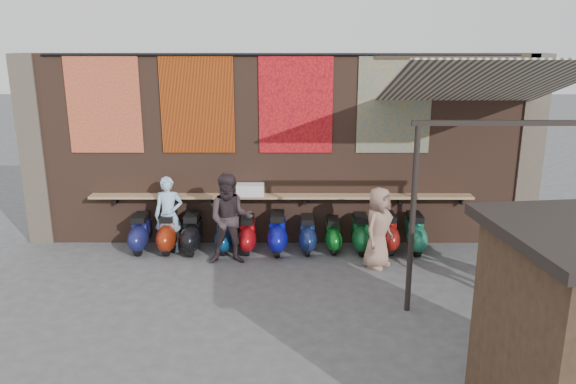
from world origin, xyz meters
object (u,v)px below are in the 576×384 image
object	(u,v)px
scooter_stool_3	(224,235)
scooter_stool_7	(333,235)
shelf_box	(250,190)
scooter_stool_0	(141,233)
scooter_stool_6	(307,235)
diner_right	(230,219)
scooter_stool_9	(388,233)
shopper_navy	(521,254)
scooter_stool_5	(277,233)
scooter_stool_2	(192,233)
scooter_stool_4	(248,235)
scooter_stool_8	(360,234)
scooter_stool_10	(415,234)
scooter_stool_1	(168,233)
diner_left	(169,215)
shopper_tan	(378,228)

from	to	relation	value
scooter_stool_3	scooter_stool_7	world-z (taller)	scooter_stool_3
shelf_box	scooter_stool_0	bearing A→B (deg)	-172.79
scooter_stool_6	diner_right	bearing A→B (deg)	-158.24
scooter_stool_9	shopper_navy	size ratio (longest dim) A/B	0.50
shelf_box	scooter_stool_5	xyz separation A→B (m)	(0.57, -0.34, -0.84)
scooter_stool_2	shopper_navy	distance (m)	6.28
scooter_stool_9	scooter_stool_7	bearing A→B (deg)	179.97
scooter_stool_4	scooter_stool_7	bearing A→B (deg)	1.37
scooter_stool_0	scooter_stool_2	bearing A→B (deg)	-2.20
diner_right	scooter_stool_4	bearing A→B (deg)	61.07
scooter_stool_9	scooter_stool_5	bearing A→B (deg)	-177.83
scooter_stool_3	shopper_navy	size ratio (longest dim) A/B	0.45
scooter_stool_8	shelf_box	bearing A→B (deg)	172.92
scooter_stool_4	diner_right	bearing A→B (deg)	-115.07
scooter_stool_6	scooter_stool_2	bearing A→B (deg)	-179.13
shelf_box	scooter_stool_7	distance (m)	1.96
scooter_stool_4	scooter_stool_10	distance (m)	3.46
scooter_stool_1	scooter_stool_5	xyz separation A→B (m)	(2.26, -0.05, 0.02)
scooter_stool_6	diner_left	xyz separation A→B (m)	(-2.85, -0.01, 0.43)
shelf_box	scooter_stool_10	world-z (taller)	shelf_box
scooter_stool_7	scooter_stool_9	bearing A→B (deg)	-0.03
scooter_stool_8	diner_right	distance (m)	2.74
shopper_tan	scooter_stool_0	bearing A→B (deg)	117.33
scooter_stool_3	shopper_tan	bearing A→B (deg)	-14.73
shopper_tan	shopper_navy	bearing A→B (deg)	-86.71
scooter_stool_7	shopper_navy	distance (m)	3.75
scooter_stool_2	scooter_stool_5	world-z (taller)	scooter_stool_5
scooter_stool_6	shopper_tan	xyz separation A→B (m)	(1.33, -0.80, 0.43)
scooter_stool_1	diner_left	world-z (taller)	diner_left
scooter_stool_7	shopper_navy	world-z (taller)	shopper_navy
shelf_box	shopper_tan	distance (m)	2.78
scooter_stool_3	diner_right	xyz separation A→B (m)	(0.20, -0.61, 0.55)
shelf_box	diner_left	size ratio (longest dim) A/B	0.36
scooter_stool_3	scooter_stool_9	bearing A→B (deg)	0.62
scooter_stool_9	shopper_tan	world-z (taller)	shopper_tan
scooter_stool_2	scooter_stool_10	distance (m)	4.61
scooter_stool_1	diner_left	xyz separation A→B (m)	(0.03, -0.01, 0.40)
scooter_stool_0	scooter_stool_4	world-z (taller)	scooter_stool_0
scooter_stool_5	scooter_stool_7	xyz separation A→B (m)	(1.15, 0.09, -0.07)
scooter_stool_9	shopper_navy	xyz separation A→B (m)	(1.80, -2.27, 0.44)
scooter_stool_10	diner_right	xyz separation A→B (m)	(-3.75, -0.60, 0.51)
scooter_stool_2	scooter_stool_5	bearing A→B (deg)	-0.34
scooter_stool_7	diner_right	world-z (taller)	diner_right
shopper_tan	diner_left	bearing A→B (deg)	116.14
scooter_stool_2	scooter_stool_5	size ratio (longest dim) A/B	0.98
scooter_stool_0	shopper_navy	bearing A→B (deg)	-17.84
shelf_box	shopper_navy	xyz separation A→B (m)	(4.67, -2.52, -0.42)
scooter_stool_8	scooter_stool_10	distance (m)	1.12
shopper_navy	scooter_stool_7	bearing A→B (deg)	-42.78
scooter_stool_4	scooter_stool_9	xyz separation A→B (m)	(2.92, 0.04, 0.02)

